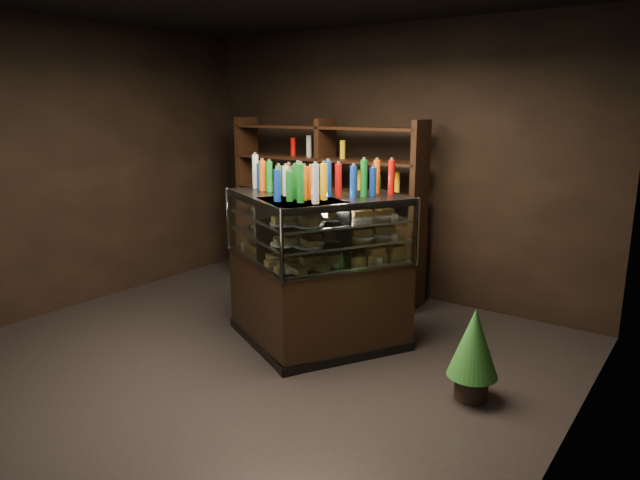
# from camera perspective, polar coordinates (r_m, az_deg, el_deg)

# --- Properties ---
(ground) EXTENTS (5.00, 5.00, 0.00)m
(ground) POSITION_cam_1_polar(r_m,az_deg,el_deg) (4.99, -8.00, -12.21)
(ground) COLOR black
(ground) RESTS_ON ground
(room_shell) EXTENTS (5.02, 5.02, 3.01)m
(room_shell) POSITION_cam_1_polar(r_m,az_deg,el_deg) (4.51, -8.81, 10.66)
(room_shell) COLOR black
(room_shell) RESTS_ON ground
(display_case) EXTENTS (1.76, 1.42, 1.39)m
(display_case) POSITION_cam_1_polar(r_m,az_deg,el_deg) (5.12, -0.97, -5.76)
(display_case) COLOR black
(display_case) RESTS_ON ground
(food_display) EXTENTS (1.40, 1.10, 0.43)m
(food_display) POSITION_cam_1_polar(r_m,az_deg,el_deg) (4.95, -1.01, 0.73)
(food_display) COLOR gold
(food_display) RESTS_ON display_case
(bottles_top) EXTENTS (1.24, 0.96, 0.30)m
(bottles_top) POSITION_cam_1_polar(r_m,az_deg,el_deg) (4.88, -1.01, 6.03)
(bottles_top) COLOR #147223
(bottles_top) RESTS_ON display_case
(potted_conifer) EXTENTS (0.37, 0.37, 0.80)m
(potted_conifer) POSITION_cam_1_polar(r_m,az_deg,el_deg) (4.38, 15.15, -9.75)
(potted_conifer) COLOR black
(potted_conifer) RESTS_ON ground
(back_shelving) EXTENTS (2.37, 0.54, 2.00)m
(back_shelving) POSITION_cam_1_polar(r_m,az_deg,el_deg) (6.63, 0.52, -0.02)
(back_shelving) COLOR black
(back_shelving) RESTS_ON ground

